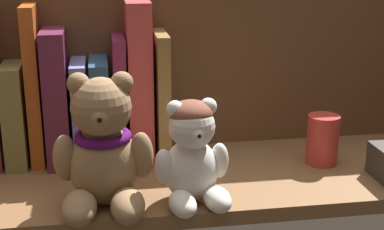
{
  "coord_description": "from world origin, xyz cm",
  "views": [
    {
      "loc": [
        -12.89,
        -74.41,
        34.58
      ],
      "look_at": [
        -0.81,
        0.0,
        10.93
      ],
      "focal_mm": 53.29,
      "sensor_mm": 36.0,
      "label": 1
    }
  ],
  "objects_px": {
    "book_5": "(35,84)",
    "book_8": "(100,107)",
    "book_4": "(17,112)",
    "book_9": "(118,96)",
    "teddy_bear_larger": "(103,151)",
    "pillar_candle": "(323,140)",
    "book_11": "(160,93)",
    "book_10": "(139,79)",
    "book_7": "(81,109)",
    "teddy_bear_smaller": "(192,155)",
    "book_6": "(58,95)"
  },
  "relations": [
    {
      "from": "book_5",
      "to": "book_8",
      "type": "relative_size",
      "value": 1.51
    },
    {
      "from": "book_4",
      "to": "book_9",
      "type": "height_order",
      "value": "book_9"
    },
    {
      "from": "teddy_bear_larger",
      "to": "pillar_candle",
      "type": "height_order",
      "value": "teddy_bear_larger"
    },
    {
      "from": "book_8",
      "to": "book_11",
      "type": "distance_m",
      "value": 0.09
    },
    {
      "from": "book_9",
      "to": "book_10",
      "type": "xyz_separation_m",
      "value": [
        0.03,
        0.0,
        0.03
      ]
    },
    {
      "from": "book_5",
      "to": "book_7",
      "type": "height_order",
      "value": "book_5"
    },
    {
      "from": "book_7",
      "to": "book_9",
      "type": "height_order",
      "value": "book_9"
    },
    {
      "from": "teddy_bear_larger",
      "to": "teddy_bear_smaller",
      "type": "relative_size",
      "value": 1.27
    },
    {
      "from": "book_5",
      "to": "book_7",
      "type": "bearing_deg",
      "value": 0.0
    },
    {
      "from": "book_9",
      "to": "book_8",
      "type": "bearing_deg",
      "value": 180.0
    },
    {
      "from": "book_10",
      "to": "book_4",
      "type": "bearing_deg",
      "value": 180.0
    },
    {
      "from": "book_7",
      "to": "book_6",
      "type": "bearing_deg",
      "value": 180.0
    },
    {
      "from": "book_6",
      "to": "book_10",
      "type": "distance_m",
      "value": 0.12
    },
    {
      "from": "book_5",
      "to": "book_8",
      "type": "xyz_separation_m",
      "value": [
        0.09,
        0.0,
        -0.04
      ]
    },
    {
      "from": "book_6",
      "to": "book_7",
      "type": "bearing_deg",
      "value": 0.0
    },
    {
      "from": "book_7",
      "to": "book_10",
      "type": "xyz_separation_m",
      "value": [
        0.09,
        0.0,
        0.04
      ]
    },
    {
      "from": "book_4",
      "to": "book_7",
      "type": "bearing_deg",
      "value": 0.0
    },
    {
      "from": "book_11",
      "to": "teddy_bear_larger",
      "type": "relative_size",
      "value": 1.13
    },
    {
      "from": "book_9",
      "to": "book_10",
      "type": "distance_m",
      "value": 0.04
    },
    {
      "from": "teddy_bear_larger",
      "to": "book_11",
      "type": "bearing_deg",
      "value": 63.3
    },
    {
      "from": "book_5",
      "to": "pillar_candle",
      "type": "height_order",
      "value": "book_5"
    },
    {
      "from": "book_5",
      "to": "teddy_bear_larger",
      "type": "xyz_separation_m",
      "value": [
        0.09,
        -0.18,
        -0.04
      ]
    },
    {
      "from": "book_4",
      "to": "book_5",
      "type": "relative_size",
      "value": 0.64
    },
    {
      "from": "book_6",
      "to": "book_7",
      "type": "distance_m",
      "value": 0.04
    },
    {
      "from": "book_8",
      "to": "pillar_candle",
      "type": "bearing_deg",
      "value": -14.9
    },
    {
      "from": "pillar_candle",
      "to": "teddy_bear_larger",
      "type": "bearing_deg",
      "value": -164.13
    },
    {
      "from": "teddy_bear_smaller",
      "to": "pillar_candle",
      "type": "relative_size",
      "value": 1.81
    },
    {
      "from": "book_9",
      "to": "pillar_candle",
      "type": "bearing_deg",
      "value": -16.21
    },
    {
      "from": "book_9",
      "to": "pillar_candle",
      "type": "distance_m",
      "value": 0.31
    },
    {
      "from": "book_9",
      "to": "teddy_bear_larger",
      "type": "bearing_deg",
      "value": -98.3
    },
    {
      "from": "book_4",
      "to": "book_8",
      "type": "height_order",
      "value": "book_8"
    },
    {
      "from": "book_4",
      "to": "book_10",
      "type": "height_order",
      "value": "book_10"
    },
    {
      "from": "book_8",
      "to": "book_5",
      "type": "bearing_deg",
      "value": 180.0
    },
    {
      "from": "book_10",
      "to": "book_9",
      "type": "bearing_deg",
      "value": 180.0
    },
    {
      "from": "book_11",
      "to": "book_5",
      "type": "bearing_deg",
      "value": 180.0
    },
    {
      "from": "book_6",
      "to": "book_4",
      "type": "bearing_deg",
      "value": 180.0
    },
    {
      "from": "book_4",
      "to": "teddy_bear_larger",
      "type": "distance_m",
      "value": 0.22
    },
    {
      "from": "book_5",
      "to": "book_6",
      "type": "bearing_deg",
      "value": 0.0
    },
    {
      "from": "book_5",
      "to": "book_10",
      "type": "bearing_deg",
      "value": 0.0
    },
    {
      "from": "teddy_bear_smaller",
      "to": "book_10",
      "type": "bearing_deg",
      "value": 106.06
    },
    {
      "from": "book_9",
      "to": "book_7",
      "type": "bearing_deg",
      "value": 180.0
    },
    {
      "from": "book_8",
      "to": "book_4",
      "type": "bearing_deg",
      "value": 180.0
    },
    {
      "from": "teddy_bear_smaller",
      "to": "pillar_candle",
      "type": "bearing_deg",
      "value": 24.58
    },
    {
      "from": "book_10",
      "to": "book_7",
      "type": "bearing_deg",
      "value": 180.0
    },
    {
      "from": "book_7",
      "to": "teddy_bear_larger",
      "type": "relative_size",
      "value": 0.89
    },
    {
      "from": "book_4",
      "to": "book_9",
      "type": "xyz_separation_m",
      "value": [
        0.15,
        0.0,
        0.02
      ]
    },
    {
      "from": "book_7",
      "to": "teddy_bear_smaller",
      "type": "relative_size",
      "value": 1.14
    },
    {
      "from": "book_10",
      "to": "pillar_candle",
      "type": "bearing_deg",
      "value": -18.03
    },
    {
      "from": "book_7",
      "to": "book_8",
      "type": "height_order",
      "value": "book_8"
    },
    {
      "from": "book_7",
      "to": "book_11",
      "type": "relative_size",
      "value": 0.79
    }
  ]
}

